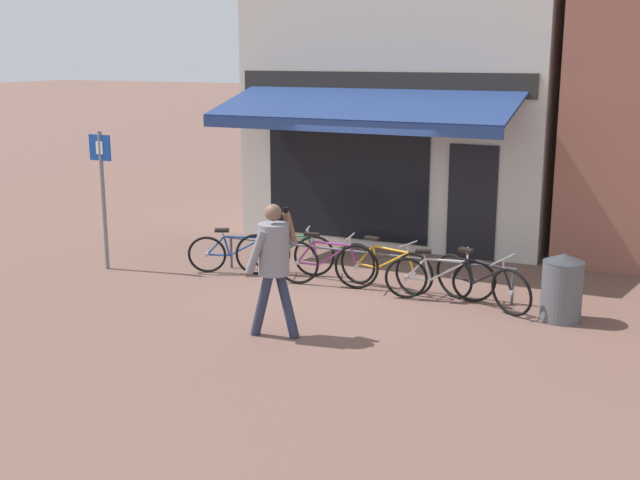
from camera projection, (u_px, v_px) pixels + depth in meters
ground_plane at (343, 283)px, 13.19m from camera, size 160.00×160.00×0.00m
shop_front at (407, 90)px, 16.22m from camera, size 6.09×4.81×5.97m
bike_rack_rail at (361, 255)px, 13.01m from camera, size 5.04×0.04×0.57m
bicycle_blue at (239, 253)px, 13.75m from camera, size 1.63×0.91×0.82m
bicycle_green at (285, 254)px, 13.62m from camera, size 1.64×0.74×0.85m
bicycle_purple at (327, 263)px, 12.94m from camera, size 1.71×0.52×0.87m
bicycle_orange at (385, 267)px, 12.79m from camera, size 1.72×0.54×0.82m
bicycle_silver at (440, 278)px, 12.19m from camera, size 1.66×0.58×0.81m
bicycle_black at (482, 282)px, 11.87m from camera, size 1.69×0.95×0.89m
pedestrian_adult at (274, 256)px, 10.49m from camera, size 0.68×0.61×1.82m
litter_bin at (562, 287)px, 11.26m from camera, size 0.58×0.58×0.97m
parking_sign at (102, 186)px, 13.76m from camera, size 0.44×0.07×2.41m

